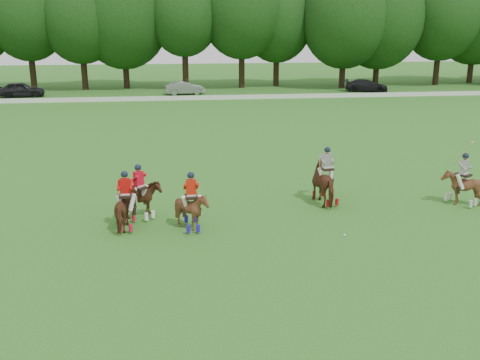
{
  "coord_description": "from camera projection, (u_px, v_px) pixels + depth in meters",
  "views": [
    {
      "loc": [
        -1.77,
        -15.77,
        7.27
      ],
      "look_at": [
        0.79,
        4.2,
        1.4
      ],
      "focal_mm": 40.0,
      "sensor_mm": 36.0,
      "label": 1
    }
  ],
  "objects": [
    {
      "name": "ground",
      "position": [
        232.0,
        258.0,
        17.27
      ],
      "size": [
        180.0,
        180.0,
        0.0
      ],
      "primitive_type": "plane",
      "color": "#26631C",
      "rests_on": "ground"
    },
    {
      "name": "tree_line",
      "position": [
        187.0,
        16.0,
        60.75
      ],
      "size": [
        117.98,
        14.32,
        14.75
      ],
      "color": "black",
      "rests_on": "ground"
    },
    {
      "name": "boundary_rail",
      "position": [
        189.0,
        98.0,
        53.39
      ],
      "size": [
        120.0,
        0.1,
        0.44
      ],
      "primitive_type": "cube",
      "color": "white",
      "rests_on": "ground"
    },
    {
      "name": "car_left",
      "position": [
        21.0,
        90.0,
        55.42
      ],
      "size": [
        4.82,
        2.45,
        1.57
      ],
      "primitive_type": "imported",
      "rotation": [
        0.0,
        0.0,
        1.7
      ],
      "color": "black",
      "rests_on": "ground"
    },
    {
      "name": "car_mid",
      "position": [
        185.0,
        88.0,
        57.51
      ],
      "size": [
        4.37,
        2.09,
        1.38
      ],
      "primitive_type": "imported",
      "rotation": [
        0.0,
        0.0,
        1.73
      ],
      "color": "gray",
      "rests_on": "ground"
    },
    {
      "name": "car_right",
      "position": [
        366.0,
        86.0,
        59.99
      ],
      "size": [
        5.08,
        3.43,
        1.37
      ],
      "primitive_type": "imported",
      "rotation": [
        0.0,
        0.0,
        1.22
      ],
      "color": "black",
      "rests_on": "ground"
    },
    {
      "name": "polo_red_a",
      "position": [
        126.0,
        208.0,
        19.61
      ],
      "size": [
        1.09,
        1.77,
        2.2
      ],
      "color": "#492213",
      "rests_on": "ground"
    },
    {
      "name": "polo_red_b",
      "position": [
        140.0,
        200.0,
        20.68
      ],
      "size": [
        1.87,
        1.87,
        2.16
      ],
      "color": "#492213",
      "rests_on": "ground"
    },
    {
      "name": "polo_red_c",
      "position": [
        192.0,
        209.0,
        19.54
      ],
      "size": [
        1.23,
        1.37,
        2.18
      ],
      "color": "#492213",
      "rests_on": "ground"
    },
    {
      "name": "polo_stripe_a",
      "position": [
        326.0,
        183.0,
        22.39
      ],
      "size": [
        1.33,
        2.2,
        2.43
      ],
      "color": "#492213",
      "rests_on": "ground"
    },
    {
      "name": "polo_stripe_b",
      "position": [
        462.0,
        187.0,
        22.22
      ],
      "size": [
        1.75,
        1.8,
        2.76
      ],
      "color": "#492213",
      "rests_on": "ground"
    },
    {
      "name": "polo_ball",
      "position": [
        345.0,
        235.0,
        19.06
      ],
      "size": [
        0.09,
        0.09,
        0.09
      ],
      "primitive_type": "sphere",
      "color": "white",
      "rests_on": "ground"
    }
  ]
}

